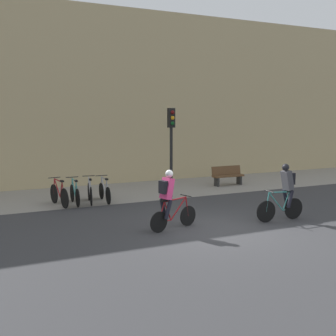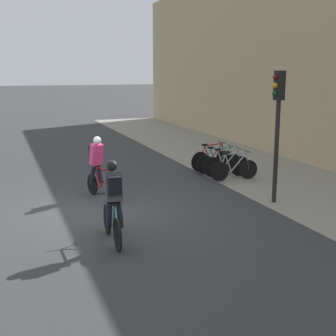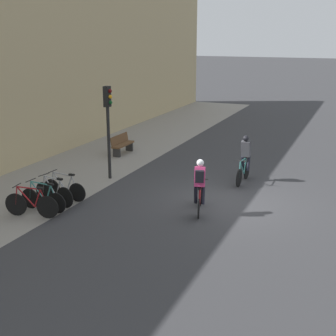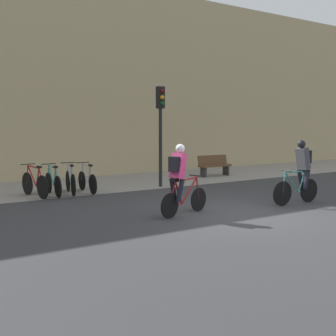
# 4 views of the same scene
# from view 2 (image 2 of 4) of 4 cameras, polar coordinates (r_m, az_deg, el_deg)

# --- Properties ---
(ground) EXTENTS (200.00, 200.00, 0.00)m
(ground) POSITION_cam_2_polar(r_m,az_deg,el_deg) (12.08, -9.59, -5.34)
(ground) COLOR #333335
(kerb_strip) EXTENTS (44.00, 4.50, 0.01)m
(kerb_strip) POSITION_cam_2_polar(r_m,az_deg,el_deg) (14.79, 17.07, -2.49)
(kerb_strip) COLOR gray
(kerb_strip) RESTS_ON ground
(cyclist_pink) EXTENTS (1.66, 0.64, 1.74)m
(cyclist_pink) POSITION_cam_2_polar(r_m,az_deg,el_deg) (13.23, -8.58, 0.43)
(cyclist_pink) COLOR black
(cyclist_pink) RESTS_ON ground
(cyclist_grey) EXTENTS (1.72, 0.46, 1.78)m
(cyclist_grey) POSITION_cam_2_polar(r_m,az_deg,el_deg) (9.54, -6.71, -3.99)
(cyclist_grey) COLOR black
(cyclist_grey) RESTS_ON ground
(parked_bike_0) EXTENTS (0.48, 1.73, 0.99)m
(parked_bike_0) POSITION_cam_2_polar(r_m,az_deg,el_deg) (16.85, 5.37, 1.15)
(parked_bike_0) COLOR black
(parked_bike_0) RESTS_ON ground
(parked_bike_1) EXTENTS (0.46, 1.70, 0.97)m
(parked_bike_1) POSITION_cam_2_polar(r_m,az_deg,el_deg) (16.36, 6.21, 0.74)
(parked_bike_1) COLOR black
(parked_bike_1) RESTS_ON ground
(parked_bike_2) EXTENTS (0.46, 1.63, 0.98)m
(parked_bike_2) POSITION_cam_2_polar(r_m,az_deg,el_deg) (15.86, 7.11, 0.39)
(parked_bike_2) COLOR black
(parked_bike_2) RESTS_ON ground
(parked_bike_3) EXTENTS (0.46, 1.68, 0.95)m
(parked_bike_3) POSITION_cam_2_polar(r_m,az_deg,el_deg) (15.37, 8.06, -0.05)
(parked_bike_3) COLOR black
(parked_bike_3) RESTS_ON ground
(traffic_light_pole) EXTENTS (0.26, 0.30, 3.52)m
(traffic_light_pole) POSITION_cam_2_polar(r_m,az_deg,el_deg) (12.68, 13.23, 6.61)
(traffic_light_pole) COLOR black
(traffic_light_pole) RESTS_ON ground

